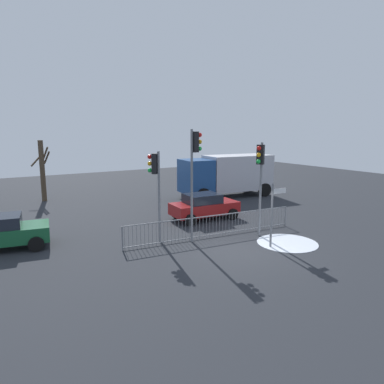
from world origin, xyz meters
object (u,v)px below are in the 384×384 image
Objects in this scene: traffic_light_rear_right at (156,176)px; delivery_truck at (227,174)px; car_red_mid at (204,206)px; direction_sign_post at (273,212)px; bare_tree_centre at (42,170)px; traffic_light_foreground_right at (194,161)px; car_green_far at (0,232)px; traffic_light_foreground_left at (260,168)px.

traffic_light_rear_right reaches higher than delivery_truck.
car_red_mid is at bearing -15.07° from traffic_light_rear_right.
direction_sign_post is 11.59m from delivery_truck.
delivery_truck is 13.29m from bare_tree_centre.
traffic_light_foreground_right is 11.27m from delivery_truck.
traffic_light_rear_right is 0.57× the size of delivery_truck.
traffic_light_foreground_right is at bearing -14.97° from car_green_far.
delivery_truck is at bearing -56.60° from traffic_light_foreground_left.
bare_tree_centre reaches higher than traffic_light_rear_right.
bare_tree_centre is (-6.93, 10.18, 1.46)m from car_red_mid.
direction_sign_post reaches higher than car_green_far.
traffic_light_rear_right is at bearing 142.55° from direction_sign_post.
car_red_mid is at bearing 91.79° from direction_sign_post.
traffic_light_rear_right is (-4.43, 1.89, -0.26)m from traffic_light_foreground_left.
car_red_mid is at bearing -22.56° from traffic_light_foreground_left.
delivery_truck is (5.21, 4.78, 0.97)m from car_red_mid.
traffic_light_rear_right is 5.12m from car_red_mid.
car_green_far is at bearing 39.55° from traffic_light_foreground_left.
traffic_light_foreground_right reaches higher than traffic_light_foreground_left.
traffic_light_foreground_left is 0.62× the size of delivery_truck.
delivery_truck reaches higher than direction_sign_post.
traffic_light_foreground_left reaches higher than car_red_mid.
traffic_light_rear_right reaches higher than car_green_far.
traffic_light_foreground_left is at bearing -81.08° from car_red_mid.
direction_sign_post reaches higher than car_red_mid.
direction_sign_post is at bearing -87.49° from car_red_mid.
bare_tree_centre reaches higher than direction_sign_post.
car_green_far is 0.55× the size of delivery_truck.
bare_tree_centre is at bearing -1.06° from traffic_light_foreground_left.
traffic_light_foreground_left is 4.83m from traffic_light_rear_right.
bare_tree_centre is (-6.85, 15.71, 0.65)m from direction_sign_post.
traffic_light_foreground_right reaches higher than car_red_mid.
delivery_truck is (5.28, 10.31, 0.16)m from direction_sign_post.
bare_tree_centre is at bearing 127.47° from car_red_mid.
traffic_light_rear_right is at bearing -12.76° from car_green_far.
traffic_light_foreground_left is 11.72m from car_green_far.
traffic_light_foreground_right is 8.83m from car_green_far.
traffic_light_foreground_left is 10.22m from delivery_truck.
traffic_light_foreground_right is at bearing -76.17° from traffic_light_rear_right.
traffic_light_foreground_right is 1.30× the size of car_red_mid.
traffic_light_foreground_left reaches higher than delivery_truck.
bare_tree_centre is (-7.33, 14.29, -1.05)m from traffic_light_foreground_left.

